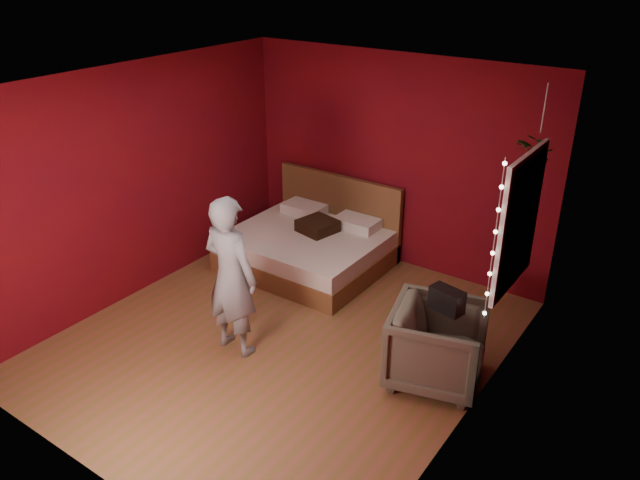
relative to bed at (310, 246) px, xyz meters
The scene contains 10 objects.
floor 1.70m from the bed, 64.14° to the right, with size 4.50×4.50×0.00m, color brown.
room_walls 2.20m from the bed, 64.14° to the right, with size 4.04×4.54×2.62m.
window 3.03m from the bed, 12.77° to the right, with size 0.05×0.97×1.27m.
fairy_lights 3.16m from the bed, 23.04° to the right, with size 0.04×0.04×1.45m.
bed is the anchor object (origin of this frame).
person 2.03m from the bed, 77.08° to the right, with size 0.60×0.39×1.64m, color gray.
armchair 2.60m from the bed, 27.77° to the right, with size 0.82×0.84×0.77m, color #656150.
handbag 2.70m from the bed, 27.08° to the right, with size 0.30×0.15×0.22m, color black.
throw_pillow 0.28m from the bed, 45.57° to the left, with size 0.41×0.41×0.15m, color #311D10.
hanging_plant 3.11m from the bed, ahead, with size 0.46×0.44×0.86m.
Camera 1 is at (3.39, -4.17, 3.71)m, focal length 35.00 mm.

